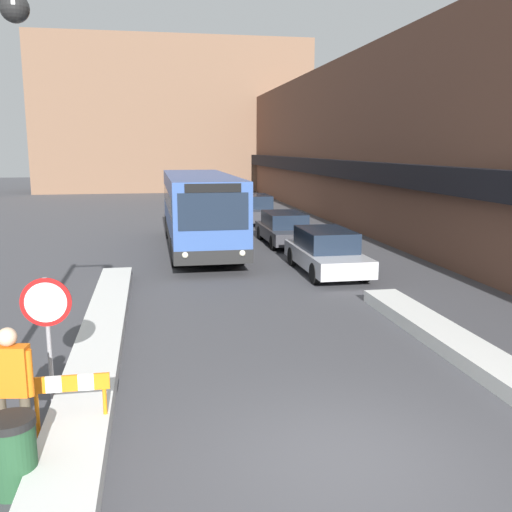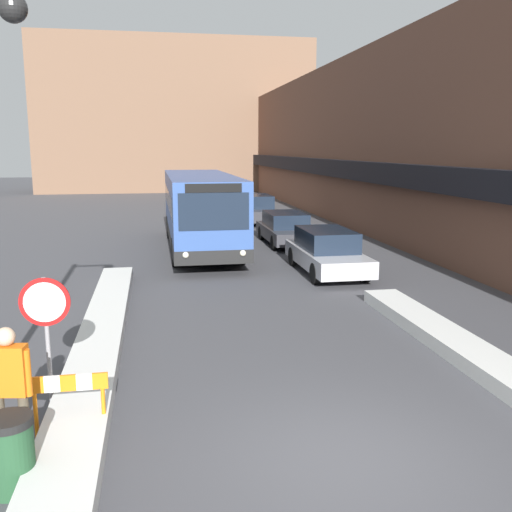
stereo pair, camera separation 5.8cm
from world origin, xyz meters
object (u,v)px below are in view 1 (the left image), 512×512
(parked_car_front, at_px, (326,251))
(construction_barricade, at_px, (70,393))
(pedestrian, at_px, (11,381))
(city_bus, at_px, (199,209))
(parked_car_middle, at_px, (285,228))
(parked_car_back, at_px, (255,209))
(trash_bin, at_px, (13,454))
(stop_sign, at_px, (47,316))

(parked_car_front, xyz_separation_m, construction_barricade, (-6.88, -9.93, -0.07))
(pedestrian, bearing_deg, city_bus, 85.82)
(city_bus, relative_size, parked_car_middle, 2.36)
(parked_car_back, bearing_deg, trash_bin, -106.80)
(parked_car_front, bearing_deg, parked_car_middle, 90.00)
(stop_sign, bearing_deg, city_bus, 76.05)
(trash_bin, bearing_deg, parked_car_back, 73.20)
(parked_car_back, bearing_deg, parked_car_middle, -90.00)
(pedestrian, bearing_deg, parked_car_front, 63.51)
(parked_car_middle, xyz_separation_m, trash_bin, (-7.40, -17.18, -0.21))
(parked_car_middle, bearing_deg, construction_barricade, -113.36)
(parked_car_front, distance_m, construction_barricade, 12.08)
(parked_car_middle, relative_size, stop_sign, 2.09)
(parked_car_front, bearing_deg, construction_barricade, -124.73)
(construction_barricade, bearing_deg, parked_car_back, 73.53)
(pedestrian, bearing_deg, parked_car_back, 81.87)
(city_bus, height_order, construction_barricade, city_bus)
(stop_sign, distance_m, trash_bin, 2.39)
(parked_car_middle, height_order, construction_barricade, parked_car_middle)
(parked_car_middle, height_order, parked_car_back, parked_car_back)
(parked_car_back, distance_m, pedestrian, 24.90)
(stop_sign, distance_m, pedestrian, 1.44)
(parked_car_middle, relative_size, construction_barricade, 4.14)
(stop_sign, relative_size, pedestrian, 1.19)
(city_bus, bearing_deg, stop_sign, -103.95)
(parked_car_middle, height_order, stop_sign, stop_sign)
(pedestrian, relative_size, construction_barricade, 1.66)
(parked_car_middle, height_order, pedestrian, pedestrian)
(parked_car_front, height_order, stop_sign, stop_sign)
(parked_car_back, height_order, pedestrian, pedestrian)
(parked_car_front, xyz_separation_m, parked_car_back, (0.00, 13.34, 0.04))
(parked_car_back, xyz_separation_m, construction_barricade, (-6.88, -23.27, -0.10))
(trash_bin, bearing_deg, parked_car_middle, 66.69)
(parked_car_back, height_order, construction_barricade, parked_car_back)
(trash_bin, bearing_deg, city_bus, 77.43)
(construction_barricade, bearing_deg, trash_bin, -112.69)
(city_bus, distance_m, parked_car_front, 6.47)
(stop_sign, height_order, construction_barricade, stop_sign)
(parked_car_front, distance_m, stop_sign, 11.65)
(parked_car_middle, distance_m, trash_bin, 18.70)
(stop_sign, xyz_separation_m, construction_barricade, (0.41, -0.88, -0.90))
(parked_car_front, relative_size, parked_car_back, 0.99)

